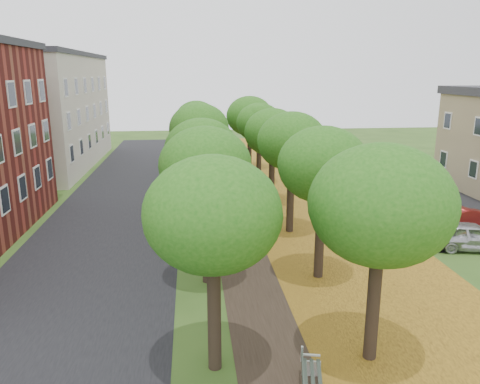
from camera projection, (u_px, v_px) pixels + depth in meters
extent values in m
plane|color=#2D4C19|center=(287.00, 362.00, 14.27)|extent=(120.00, 120.00, 0.00)
cube|color=black|center=(113.00, 221.00, 27.96)|extent=(8.00, 70.00, 0.01)
cube|color=black|center=(238.00, 217.00, 28.72)|extent=(3.20, 70.00, 0.01)
cube|color=#B38021|center=(317.00, 214.00, 29.23)|extent=(7.50, 70.00, 0.01)
cube|color=black|center=(438.00, 206.00, 31.06)|extent=(9.00, 16.00, 0.01)
cylinder|color=black|center=(214.00, 313.00, 13.61)|extent=(0.40, 0.40, 3.59)
ellipsoid|color=#1D5812|center=(213.00, 213.00, 12.85)|extent=(3.87, 3.87, 3.29)
cylinder|color=black|center=(207.00, 241.00, 19.39)|extent=(0.40, 0.40, 3.59)
ellipsoid|color=#1D5812|center=(205.00, 169.00, 18.63)|extent=(3.87, 3.87, 3.29)
cylinder|color=black|center=(203.00, 203.00, 25.17)|extent=(0.40, 0.40, 3.59)
ellipsoid|color=#1D5812|center=(202.00, 146.00, 24.41)|extent=(3.87, 3.87, 3.29)
cylinder|color=black|center=(200.00, 178.00, 30.95)|extent=(0.40, 0.40, 3.59)
ellipsoid|color=#1D5812|center=(199.00, 132.00, 30.19)|extent=(3.87, 3.87, 3.29)
cylinder|color=black|center=(198.00, 162.00, 36.73)|extent=(0.40, 0.40, 3.59)
ellipsoid|color=#1D5812|center=(198.00, 123.00, 35.97)|extent=(3.87, 3.87, 3.29)
cylinder|color=black|center=(197.00, 150.00, 42.51)|extent=(0.40, 0.40, 3.59)
ellipsoid|color=#1D5812|center=(196.00, 116.00, 41.75)|extent=(3.87, 3.87, 3.29)
cylinder|color=black|center=(373.00, 305.00, 14.09)|extent=(0.40, 0.40, 3.59)
ellipsoid|color=#1D5812|center=(381.00, 208.00, 13.34)|extent=(3.87, 3.87, 3.29)
cylinder|color=black|center=(320.00, 237.00, 19.87)|extent=(0.40, 0.40, 3.59)
ellipsoid|color=#1D5812|center=(323.00, 167.00, 19.12)|extent=(3.87, 3.87, 3.29)
cylinder|color=black|center=(290.00, 200.00, 25.65)|extent=(0.40, 0.40, 3.59)
ellipsoid|color=#1D5812|center=(292.00, 145.00, 24.90)|extent=(3.87, 3.87, 3.29)
cylinder|color=black|center=(272.00, 177.00, 31.44)|extent=(0.40, 0.40, 3.59)
ellipsoid|color=#1D5812|center=(272.00, 131.00, 30.68)|extent=(3.87, 3.87, 3.29)
cylinder|color=black|center=(259.00, 161.00, 37.22)|extent=(0.40, 0.40, 3.59)
ellipsoid|color=#1D5812|center=(259.00, 122.00, 36.46)|extent=(3.87, 3.87, 3.29)
cylinder|color=black|center=(249.00, 149.00, 43.00)|extent=(0.40, 0.40, 3.59)
ellipsoid|color=#1D5812|center=(250.00, 115.00, 42.24)|extent=(3.87, 3.87, 3.29)
cube|color=beige|center=(35.00, 113.00, 43.10)|extent=(10.00, 20.00, 10.00)
cube|color=#2D2D33|center=(29.00, 54.00, 41.81)|extent=(10.30, 20.30, 0.40)
cube|color=#283229|center=(313.00, 380.00, 12.68)|extent=(0.89, 2.01, 0.04)
cube|color=#283229|center=(303.00, 370.00, 12.64)|extent=(0.45, 1.91, 0.28)
cube|color=silver|center=(311.00, 368.00, 13.60)|extent=(0.54, 0.18, 0.49)
cube|color=silver|center=(312.00, 355.00, 13.49)|extent=(0.49, 0.17, 0.04)
imported|color=#AAAAAE|center=(471.00, 236.00, 23.22)|extent=(4.43, 2.57, 1.42)
imported|color=maroon|center=(462.00, 219.00, 25.84)|extent=(4.70, 2.64, 1.47)
imported|color=#313136|center=(390.00, 189.00, 32.63)|extent=(5.25, 3.04, 1.43)
imported|color=white|center=(390.00, 183.00, 34.16)|extent=(5.76, 3.09, 1.54)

